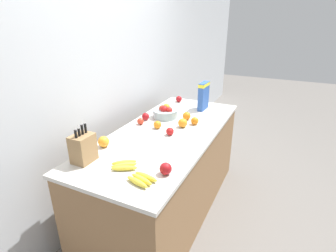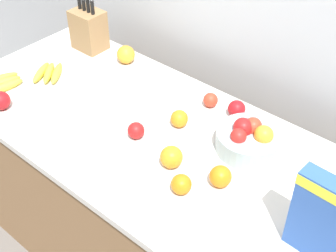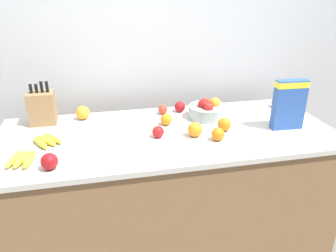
{
  "view_description": "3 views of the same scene",
  "coord_description": "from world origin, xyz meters",
  "px_view_note": "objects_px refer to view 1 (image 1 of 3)",
  "views": [
    {
      "loc": [
        -1.96,
        -0.95,
        1.82
      ],
      "look_at": [
        -0.08,
        -0.05,
        0.95
      ],
      "focal_mm": 28.0,
      "sensor_mm": 36.0,
      "label": 1
    },
    {
      "loc": [
        0.95,
        -1.05,
        2.09
      ],
      "look_at": [
        0.09,
        -0.05,
        1.01
      ],
      "focal_mm": 50.0,
      "sensor_mm": 36.0,
      "label": 2
    },
    {
      "loc": [
        -0.38,
        -1.74,
        1.68
      ],
      "look_at": [
        -0.01,
        -0.06,
        0.93
      ],
      "focal_mm": 35.0,
      "sensor_mm": 36.0,
      "label": 3
    }
  ],
  "objects_px": {
    "banana_bunch_left": "(124,165)",
    "apple_middle": "(146,116)",
    "apple_rear": "(170,131)",
    "orange_front_right": "(195,121)",
    "fruit_bowl": "(165,112)",
    "orange_mid_left": "(104,142)",
    "cereal_box": "(204,95)",
    "apple_front": "(166,169)",
    "apple_by_knife_block": "(140,121)",
    "orange_mid_right": "(157,125)",
    "apple_near_bananas": "(179,99)",
    "knife_block": "(83,148)",
    "banana_bunch_right": "(142,179)",
    "orange_front_left": "(183,123)",
    "orange_back_center": "(187,116)"
  },
  "relations": [
    {
      "from": "orange_mid_left",
      "to": "cereal_box",
      "type": "bearing_deg",
      "value": -18.72
    },
    {
      "from": "orange_mid_right",
      "to": "apple_by_knife_block",
      "type": "bearing_deg",
      "value": 85.12
    },
    {
      "from": "apple_by_knife_block",
      "to": "orange_front_left",
      "type": "relative_size",
      "value": 0.75
    },
    {
      "from": "orange_front_right",
      "to": "fruit_bowl",
      "type": "bearing_deg",
      "value": 80.89
    },
    {
      "from": "banana_bunch_right",
      "to": "apple_front",
      "type": "height_order",
      "value": "apple_front"
    },
    {
      "from": "fruit_bowl",
      "to": "apple_rear",
      "type": "height_order",
      "value": "fruit_bowl"
    },
    {
      "from": "orange_front_right",
      "to": "orange_back_center",
      "type": "xyz_separation_m",
      "value": [
        0.08,
        0.12,
        0.0
      ]
    },
    {
      "from": "banana_bunch_right",
      "to": "apple_middle",
      "type": "height_order",
      "value": "apple_middle"
    },
    {
      "from": "fruit_bowl",
      "to": "orange_mid_left",
      "type": "xyz_separation_m",
      "value": [
        -0.81,
        0.15,
        -0.01
      ]
    },
    {
      "from": "orange_mid_right",
      "to": "orange_front_right",
      "type": "relative_size",
      "value": 0.99
    },
    {
      "from": "orange_front_left",
      "to": "orange_front_right",
      "type": "relative_size",
      "value": 1.16
    },
    {
      "from": "apple_middle",
      "to": "orange_mid_right",
      "type": "relative_size",
      "value": 1.02
    },
    {
      "from": "fruit_bowl",
      "to": "orange_front_left",
      "type": "relative_size",
      "value": 2.96
    },
    {
      "from": "cereal_box",
      "to": "orange_front_right",
      "type": "xyz_separation_m",
      "value": [
        -0.47,
        -0.07,
        -0.13
      ]
    },
    {
      "from": "orange_mid_right",
      "to": "orange_front_right",
      "type": "xyz_separation_m",
      "value": [
        0.24,
        -0.28,
        0.0
      ]
    },
    {
      "from": "knife_block",
      "to": "orange_front_right",
      "type": "distance_m",
      "value": 1.1
    },
    {
      "from": "cereal_box",
      "to": "apple_near_bananas",
      "type": "xyz_separation_m",
      "value": [
        0.13,
        0.35,
        -0.13
      ]
    },
    {
      "from": "apple_middle",
      "to": "orange_mid_right",
      "type": "xyz_separation_m",
      "value": [
        -0.14,
        -0.21,
        -0.0
      ]
    },
    {
      "from": "orange_mid_right",
      "to": "apple_front",
      "type": "bearing_deg",
      "value": -148.19
    },
    {
      "from": "cereal_box",
      "to": "apple_rear",
      "type": "bearing_deg",
      "value": 179.86
    },
    {
      "from": "banana_bunch_left",
      "to": "apple_middle",
      "type": "relative_size",
      "value": 2.78
    },
    {
      "from": "apple_rear",
      "to": "orange_front_right",
      "type": "relative_size",
      "value": 0.93
    },
    {
      "from": "knife_block",
      "to": "fruit_bowl",
      "type": "distance_m",
      "value": 1.06
    },
    {
      "from": "apple_middle",
      "to": "orange_mid_left",
      "type": "distance_m",
      "value": 0.65
    },
    {
      "from": "banana_bunch_left",
      "to": "banana_bunch_right",
      "type": "height_order",
      "value": "banana_bunch_right"
    },
    {
      "from": "apple_middle",
      "to": "orange_back_center",
      "type": "distance_m",
      "value": 0.41
    },
    {
      "from": "cereal_box",
      "to": "banana_bunch_left",
      "type": "height_order",
      "value": "cereal_box"
    },
    {
      "from": "banana_bunch_left",
      "to": "apple_by_knife_block",
      "type": "xyz_separation_m",
      "value": [
        0.72,
        0.31,
        0.01
      ]
    },
    {
      "from": "knife_block",
      "to": "apple_rear",
      "type": "distance_m",
      "value": 0.76
    },
    {
      "from": "knife_block",
      "to": "apple_by_knife_block",
      "type": "relative_size",
      "value": 4.73
    },
    {
      "from": "orange_back_center",
      "to": "orange_mid_left",
      "type": "relative_size",
      "value": 0.9
    },
    {
      "from": "knife_block",
      "to": "apple_near_bananas",
      "type": "relative_size",
      "value": 4.17
    },
    {
      "from": "orange_mid_right",
      "to": "orange_back_center",
      "type": "height_order",
      "value": "orange_back_center"
    },
    {
      "from": "apple_by_knife_block",
      "to": "orange_back_center",
      "type": "relative_size",
      "value": 0.8
    },
    {
      "from": "knife_block",
      "to": "apple_by_knife_block",
      "type": "distance_m",
      "value": 0.77
    },
    {
      "from": "fruit_bowl",
      "to": "orange_front_left",
      "type": "bearing_deg",
      "value": -122.29
    },
    {
      "from": "orange_front_left",
      "to": "apple_by_knife_block",
      "type": "bearing_deg",
      "value": 105.85
    },
    {
      "from": "fruit_bowl",
      "to": "apple_front",
      "type": "relative_size",
      "value": 3.09
    },
    {
      "from": "apple_front",
      "to": "orange_front_left",
      "type": "relative_size",
      "value": 0.96
    },
    {
      "from": "cereal_box",
      "to": "banana_bunch_right",
      "type": "relative_size",
      "value": 1.52
    },
    {
      "from": "apple_near_bananas",
      "to": "orange_front_left",
      "type": "xyz_separation_m",
      "value": [
        -0.71,
        -0.35,
        0.01
      ]
    },
    {
      "from": "apple_near_bananas",
      "to": "knife_block",
      "type": "bearing_deg",
      "value": 178.37
    },
    {
      "from": "apple_near_bananas",
      "to": "orange_mid_right",
      "type": "bearing_deg",
      "value": -170.06
    },
    {
      "from": "cereal_box",
      "to": "orange_mid_left",
      "type": "distance_m",
      "value": 1.29
    },
    {
      "from": "apple_rear",
      "to": "apple_near_bananas",
      "type": "bearing_deg",
      "value": 18.84
    },
    {
      "from": "cereal_box",
      "to": "orange_mid_right",
      "type": "bearing_deg",
      "value": 166.39
    },
    {
      "from": "apple_rear",
      "to": "cereal_box",
      "type": "bearing_deg",
      "value": -2.57
    },
    {
      "from": "orange_mid_left",
      "to": "orange_front_left",
      "type": "bearing_deg",
      "value": -32.65
    },
    {
      "from": "banana_bunch_left",
      "to": "apple_middle",
      "type": "xyz_separation_m",
      "value": [
        0.84,
        0.32,
        0.02
      ]
    },
    {
      "from": "cereal_box",
      "to": "orange_mid_right",
      "type": "relative_size",
      "value": 4.16
    }
  ]
}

